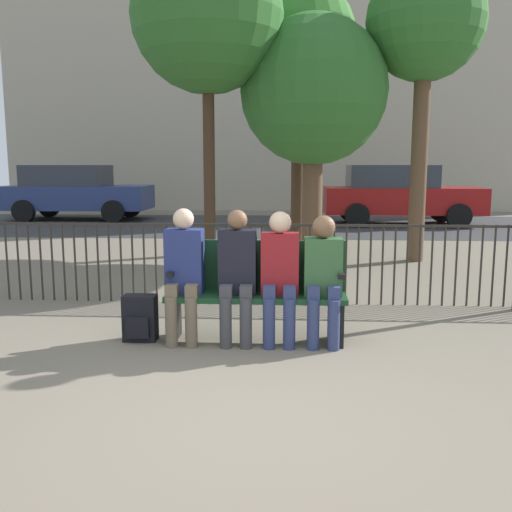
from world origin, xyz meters
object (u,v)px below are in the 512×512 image
seated_person_1 (237,270)px  tree_3 (314,92)px  park_bench (257,287)px  seated_person_0 (184,269)px  parked_car_1 (399,194)px  tree_0 (207,17)px  tree_2 (299,42)px  seated_person_3 (323,273)px  tree_1 (425,26)px  backpack (140,318)px  seated_person_2 (280,271)px  parked_car_0 (75,191)px

seated_person_1 → tree_3: tree_3 is taller
park_bench → seated_person_0: 0.70m
parked_car_1 → tree_0: bearing=-123.2°
tree_0 → tree_2: size_ratio=1.02×
seated_person_3 → tree_0: size_ratio=0.23×
seated_person_0 → parked_car_1: size_ratio=0.29×
seated_person_0 → tree_1: (3.10, 4.71, 3.15)m
seated_person_3 → tree_0: 5.57m
backpack → tree_0: tree_0 is taller
seated_person_1 → tree_1: size_ratio=0.25×
seated_person_2 → parked_car_1: size_ratio=0.29×
seated_person_3 → tree_2: 6.92m
seated_person_2 → backpack: (-1.29, -0.01, -0.46)m
seated_person_0 → seated_person_3: seated_person_0 is taller
tree_0 → parked_car_0: bearing=124.4°
tree_2 → parked_car_1: 6.24m
tree_1 → parked_car_0: bearing=140.9°
seated_person_1 → seated_person_3: bearing=-0.2°
seated_person_2 → parked_car_0: (-6.32, 11.64, 0.17)m
seated_person_1 → tree_2: tree_2 is taller
park_bench → tree_0: tree_0 is taller
seated_person_3 → parked_car_0: 13.44m
seated_person_2 → park_bench: bearing=149.7°
seated_person_0 → parked_car_1: parked_car_1 is taller
tree_1 → tree_3: 2.04m
seated_person_0 → tree_0: (-0.36, 4.23, 3.22)m
tree_1 → tree_3: tree_1 is taller
park_bench → parked_car_1: parked_car_1 is taller
park_bench → seated_person_3: (0.61, -0.13, 0.17)m
seated_person_1 → tree_0: (-0.85, 4.23, 3.23)m
tree_2 → parked_car_1: bearing=58.7°
parked_car_1 → parked_car_0: bearing=174.6°
seated_person_2 → tree_3: (0.46, 4.73, 2.14)m
park_bench → tree_3: 5.20m
backpack → tree_2: tree_2 is taller
seated_person_1 → seated_person_3: 0.78m
seated_person_2 → parked_car_1: parked_car_1 is taller
tree_0 → tree_3: bearing=16.6°
seated_person_3 → tree_1: (1.83, 4.71, 3.17)m
seated_person_2 → tree_1: bearing=64.7°
park_bench → tree_3: bearing=81.6°
tree_1 → tree_2: size_ratio=0.97×
seated_person_1 → tree_2: bearing=84.4°
tree_0 → seated_person_2: bearing=-73.7°
seated_person_0 → seated_person_3: bearing=-0.1°
tree_0 → parked_car_1: (4.27, 6.54, -3.06)m
backpack → tree_1: size_ratio=0.09×
backpack → tree_0: bearing=89.2°
park_bench → seated_person_3: bearing=-12.0°
seated_person_0 → park_bench: bearing=10.9°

